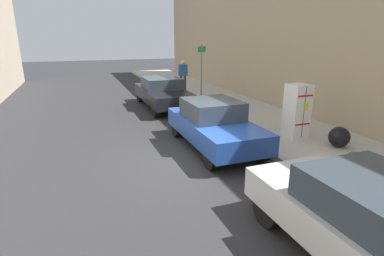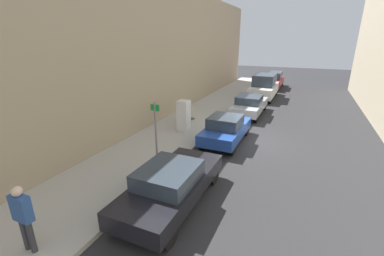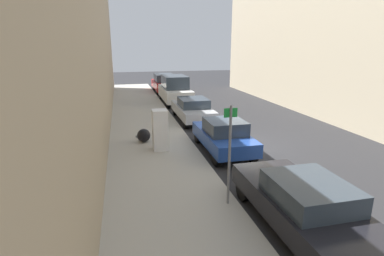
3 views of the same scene
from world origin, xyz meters
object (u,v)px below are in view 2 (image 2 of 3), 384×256
object	(u,v)px
street_sign_post	(156,135)
parked_suv_red	(273,80)
discarded_refrigerator	(184,115)
parked_sedan_dark	(172,184)
parked_hatchback_blue	(226,129)
parked_sedan_silver	(249,105)
pedestrian_walking_far	(23,214)
trash_bag	(184,118)
parked_van_white	(264,87)

from	to	relation	value
street_sign_post	parked_suv_red	bearing A→B (deg)	86.32
discarded_refrigerator	parked_sedan_dark	size ratio (longest dim) A/B	0.37
parked_hatchback_blue	parked_sedan_silver	size ratio (longest dim) A/B	0.88
parked_sedan_silver	discarded_refrigerator	bearing A→B (deg)	-117.16
street_sign_post	parked_sedan_silver	bearing A→B (deg)	82.05
parked_sedan_dark	parked_sedan_silver	size ratio (longest dim) A/B	1.02
parked_suv_red	parked_sedan_silver	bearing A→B (deg)	-90.00
street_sign_post	pedestrian_walking_far	xyz separation A→B (m)	(-0.76, -4.68, -0.50)
trash_bag	pedestrian_walking_far	world-z (taller)	pedestrian_walking_far
discarded_refrigerator	pedestrian_walking_far	xyz separation A→B (m)	(0.47, -9.55, 0.20)
pedestrian_walking_far	parked_sedan_silver	world-z (taller)	pedestrian_walking_far
pedestrian_walking_far	parked_van_white	world-z (taller)	parked_van_white
parked_sedan_silver	parked_suv_red	bearing A→B (deg)	90.00
parked_sedan_dark	parked_van_white	size ratio (longest dim) A/B	0.90
street_sign_post	parked_van_white	distance (m)	16.02
discarded_refrigerator	parked_sedan_dark	distance (m)	6.81
parked_van_white	parked_suv_red	world-z (taller)	parked_van_white
discarded_refrigerator	parked_van_white	bearing A→B (deg)	76.68
pedestrian_walking_far	parked_sedan_dark	size ratio (longest dim) A/B	0.39
parked_sedan_dark	parked_suv_red	world-z (taller)	parked_suv_red
street_sign_post	parked_sedan_silver	world-z (taller)	street_sign_post
street_sign_post	pedestrian_walking_far	bearing A→B (deg)	-99.20
discarded_refrigerator	street_sign_post	xyz separation A→B (m)	(1.23, -4.87, 0.70)
parked_sedan_silver	street_sign_post	bearing A→B (deg)	-97.95
street_sign_post	pedestrian_walking_far	size ratio (longest dim) A/B	1.55
street_sign_post	trash_bag	bearing A→B (deg)	106.76
parked_van_white	parked_sedan_dark	bearing A→B (deg)	-90.00
parked_hatchback_blue	parked_van_white	distance (m)	11.56
parked_suv_red	discarded_refrigerator	bearing A→B (deg)	-98.87
discarded_refrigerator	trash_bag	world-z (taller)	discarded_refrigerator
parked_suv_red	parked_sedan_dark	bearing A→B (deg)	-90.00
street_sign_post	pedestrian_walking_far	world-z (taller)	street_sign_post
pedestrian_walking_far	parked_sedan_dark	world-z (taller)	pedestrian_walking_far
parked_hatchback_blue	parked_sedan_silver	distance (m)	5.59
pedestrian_walking_far	parked_sedan_dark	bearing A→B (deg)	-112.07
street_sign_post	trash_bag	xyz separation A→B (m)	(-1.83, 6.07, -1.24)
trash_bag	parked_hatchback_blue	bearing A→B (deg)	-27.42
pedestrian_walking_far	parked_hatchback_blue	xyz separation A→B (m)	(2.15, 9.07, -0.48)
trash_bag	parked_van_white	distance (m)	10.41
street_sign_post	parked_sedan_silver	size ratio (longest dim) A/B	0.62
parked_sedan_silver	parked_van_white	xyz separation A→B (m)	(-0.00, 5.97, 0.32)
parked_sedan_dark	parked_van_white	xyz separation A→B (m)	(-0.00, 17.36, 0.31)
street_sign_post	parked_sedan_dark	world-z (taller)	street_sign_post
discarded_refrigerator	parked_van_white	world-z (taller)	parked_van_white
parked_hatchback_blue	parked_sedan_dark	bearing A→B (deg)	-90.00
street_sign_post	parked_hatchback_blue	xyz separation A→B (m)	(1.39, 4.39, -0.98)
parked_sedan_dark	parked_hatchback_blue	xyz separation A→B (m)	(0.00, 5.80, -0.01)
parked_van_white	parked_sedan_silver	bearing A→B (deg)	-90.00
trash_bag	parked_hatchback_blue	xyz separation A→B (m)	(3.22, -1.67, 0.26)
parked_hatchback_blue	discarded_refrigerator	bearing A→B (deg)	169.64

